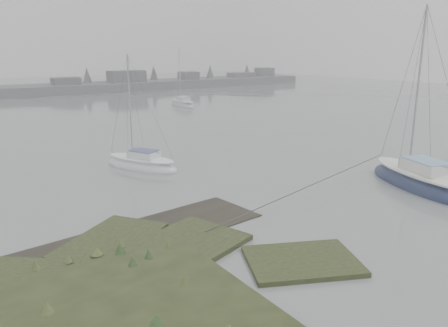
# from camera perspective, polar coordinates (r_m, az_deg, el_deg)

# --- Properties ---
(ground) EXTENTS (160.00, 160.00, 0.00)m
(ground) POSITION_cam_1_polar(r_m,az_deg,el_deg) (41.11, -21.79, 4.26)
(ground) COLOR slate
(ground) RESTS_ON ground
(far_shoreline) EXTENTS (60.00, 8.00, 4.15)m
(far_shoreline) POSITION_cam_1_polar(r_m,az_deg,el_deg) (80.11, -8.20, 10.33)
(far_shoreline) COLOR #4C4F51
(far_shoreline) RESTS_ON ground
(sailboat_main) EXTENTS (4.06, 7.03, 9.43)m
(sailboat_main) POSITION_cam_1_polar(r_m,az_deg,el_deg) (23.89, 24.23, -2.17)
(sailboat_main) COLOR #111B3C
(sailboat_main) RESTS_ON ground
(sailboat_white) EXTENTS (3.63, 5.14, 6.96)m
(sailboat_white) POSITION_cam_1_polar(r_m,az_deg,el_deg) (25.80, -10.70, -0.11)
(sailboat_white) COLOR white
(sailboat_white) RESTS_ON ground
(sailboat_far_b) EXTENTS (2.29, 5.53, 7.59)m
(sailboat_far_b) POSITION_cam_1_polar(r_m,az_deg,el_deg) (54.03, -5.39, 7.74)
(sailboat_far_b) COLOR #B3B9BD
(sailboat_far_b) RESTS_ON ground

